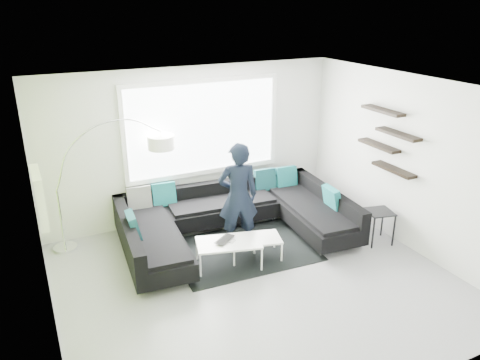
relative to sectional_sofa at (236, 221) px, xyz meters
name	(u,v)px	position (x,y,z in m)	size (l,w,h in m)	color
ground	(256,280)	(-0.26, -1.24, -0.36)	(5.50, 5.50, 0.00)	gray
room_shell	(253,159)	(-0.22, -1.04, 1.45)	(5.54, 5.04, 2.82)	silver
sectional_sofa	(236,221)	(0.00, 0.00, 0.00)	(3.92, 2.61, 0.81)	black
rug	(243,250)	(-0.04, -0.37, -0.35)	(2.25, 1.63, 0.01)	black
coffee_table	(242,250)	(-0.21, -0.67, -0.15)	(1.25, 0.73, 0.41)	white
arc_lamp	(57,190)	(-2.66, 0.96, 0.69)	(1.96, 0.67, 2.10)	silver
side_table	(378,227)	(2.13, -1.10, -0.07)	(0.42, 0.42, 0.57)	black
person	(238,196)	(-0.04, -0.18, 0.54)	(0.74, 0.57, 1.79)	black
laptop	(228,241)	(-0.45, -0.67, 0.07)	(0.45, 0.42, 0.03)	black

